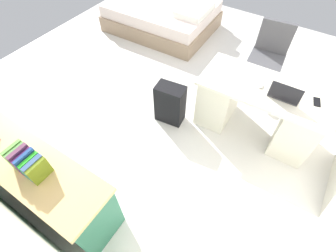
{
  "coord_description": "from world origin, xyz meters",
  "views": [
    {
      "loc": [
        -1.34,
        2.3,
        2.55
      ],
      "look_at": [
        -0.5,
        0.99,
        0.6
      ],
      "focal_mm": 26.13,
      "sensor_mm": 36.0,
      "label": 1
    }
  ],
  "objects_px": {
    "computer_mouse": "(260,85)",
    "desk": "(258,109)",
    "credenza": "(36,177)",
    "office_chair": "(266,61)",
    "laptop": "(285,94)",
    "suitcase_black": "(170,104)",
    "bed": "(163,16)",
    "cell_phone_near_laptop": "(317,102)"
  },
  "relations": [
    {
      "from": "suitcase_black",
      "to": "computer_mouse",
      "type": "distance_m",
      "value": 1.1
    },
    {
      "from": "desk",
      "to": "computer_mouse",
      "type": "height_order",
      "value": "computer_mouse"
    },
    {
      "from": "credenza",
      "to": "suitcase_black",
      "type": "relative_size",
      "value": 3.21
    },
    {
      "from": "desk",
      "to": "computer_mouse",
      "type": "distance_m",
      "value": 0.37
    },
    {
      "from": "computer_mouse",
      "to": "cell_phone_near_laptop",
      "type": "bearing_deg",
      "value": -173.29
    },
    {
      "from": "laptop",
      "to": "bed",
      "type": "bearing_deg",
      "value": -30.97
    },
    {
      "from": "desk",
      "to": "office_chair",
      "type": "height_order",
      "value": "office_chair"
    },
    {
      "from": "desk",
      "to": "cell_phone_near_laptop",
      "type": "xyz_separation_m",
      "value": [
        -0.51,
        -0.06,
        0.35
      ]
    },
    {
      "from": "bed",
      "to": "suitcase_black",
      "type": "bearing_deg",
      "value": 125.91
    },
    {
      "from": "desk",
      "to": "suitcase_black",
      "type": "xyz_separation_m",
      "value": [
        0.98,
        0.42,
        -0.1
      ]
    },
    {
      "from": "office_chair",
      "to": "credenza",
      "type": "xyz_separation_m",
      "value": [
        1.3,
        2.96,
        -0.05
      ]
    },
    {
      "from": "desk",
      "to": "suitcase_black",
      "type": "height_order",
      "value": "desk"
    },
    {
      "from": "desk",
      "to": "computer_mouse",
      "type": "xyz_separation_m",
      "value": [
        0.07,
        0.02,
        0.36
      ]
    },
    {
      "from": "desk",
      "to": "office_chair",
      "type": "relative_size",
      "value": 1.55
    },
    {
      "from": "cell_phone_near_laptop",
      "to": "credenza",
      "type": "bearing_deg",
      "value": 32.28
    },
    {
      "from": "suitcase_black",
      "to": "credenza",
      "type": "bearing_deg",
      "value": 64.25
    },
    {
      "from": "desk",
      "to": "laptop",
      "type": "bearing_deg",
      "value": 163.8
    },
    {
      "from": "office_chair",
      "to": "bed",
      "type": "distance_m",
      "value": 2.21
    },
    {
      "from": "office_chair",
      "to": "computer_mouse",
      "type": "height_order",
      "value": "office_chair"
    },
    {
      "from": "bed",
      "to": "cell_phone_near_laptop",
      "type": "distance_m",
      "value": 3.23
    },
    {
      "from": "suitcase_black",
      "to": "cell_phone_near_laptop",
      "type": "relative_size",
      "value": 4.12
    },
    {
      "from": "cell_phone_near_laptop",
      "to": "office_chair",
      "type": "bearing_deg",
      "value": -63.1
    },
    {
      "from": "suitcase_black",
      "to": "laptop",
      "type": "bearing_deg",
      "value": -170.38
    },
    {
      "from": "cell_phone_near_laptop",
      "to": "desk",
      "type": "bearing_deg",
      "value": -6.78
    },
    {
      "from": "credenza",
      "to": "bed",
      "type": "distance_m",
      "value": 3.61
    },
    {
      "from": "bed",
      "to": "suitcase_black",
      "type": "distance_m",
      "value": 2.34
    },
    {
      "from": "computer_mouse",
      "to": "desk",
      "type": "bearing_deg",
      "value": -162.93
    },
    {
      "from": "office_chair",
      "to": "cell_phone_near_laptop",
      "type": "distance_m",
      "value": 1.17
    },
    {
      "from": "office_chair",
      "to": "suitcase_black",
      "type": "relative_size",
      "value": 1.68
    },
    {
      "from": "suitcase_black",
      "to": "cell_phone_near_laptop",
      "type": "bearing_deg",
      "value": -169.66
    },
    {
      "from": "credenza",
      "to": "computer_mouse",
      "type": "height_order",
      "value": "computer_mouse"
    },
    {
      "from": "laptop",
      "to": "cell_phone_near_laptop",
      "type": "bearing_deg",
      "value": -159.54
    },
    {
      "from": "office_chair",
      "to": "desk",
      "type": "bearing_deg",
      "value": 103.52
    },
    {
      "from": "suitcase_black",
      "to": "laptop",
      "type": "distance_m",
      "value": 1.33
    },
    {
      "from": "laptop",
      "to": "cell_phone_near_laptop",
      "type": "height_order",
      "value": "laptop"
    },
    {
      "from": "office_chair",
      "to": "bed",
      "type": "height_order",
      "value": "office_chair"
    },
    {
      "from": "credenza",
      "to": "laptop",
      "type": "distance_m",
      "value": 2.65
    },
    {
      "from": "cell_phone_near_laptop",
      "to": "suitcase_black",
      "type": "bearing_deg",
      "value": 4.16
    },
    {
      "from": "credenza",
      "to": "laptop",
      "type": "height_order",
      "value": "laptop"
    },
    {
      "from": "laptop",
      "to": "suitcase_black",
      "type": "bearing_deg",
      "value": 17.13
    },
    {
      "from": "cell_phone_near_laptop",
      "to": "laptop",
      "type": "bearing_deg",
      "value": 6.77
    },
    {
      "from": "laptop",
      "to": "computer_mouse",
      "type": "height_order",
      "value": "laptop"
    }
  ]
}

